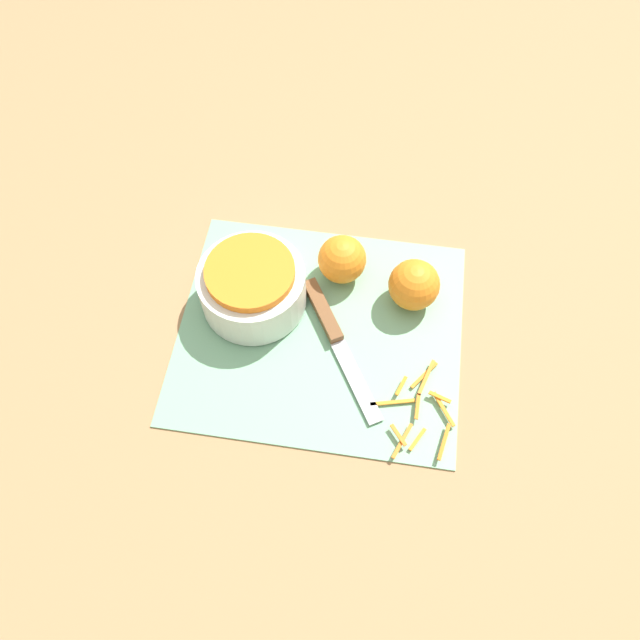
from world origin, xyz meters
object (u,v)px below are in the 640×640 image
at_px(bowl_speckled, 252,286).
at_px(orange_left, 414,285).
at_px(knife, 330,324).
at_px(orange_right, 342,259).

height_order(bowl_speckled, orange_left, bowl_speckled).
distance_m(bowl_speckled, knife, 0.13).
bearing_deg(knife, orange_right, 145.78).
relative_size(orange_left, orange_right, 1.03).
xyz_separation_m(bowl_speckled, knife, (0.12, -0.03, -0.03)).
xyz_separation_m(bowl_speckled, orange_right, (0.12, 0.07, -0.00)).
height_order(orange_left, orange_right, orange_left).
bearing_deg(orange_left, orange_right, 164.56).
xyz_separation_m(knife, orange_right, (0.01, 0.10, 0.03)).
xyz_separation_m(bowl_speckled, orange_left, (0.23, 0.04, -0.00)).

